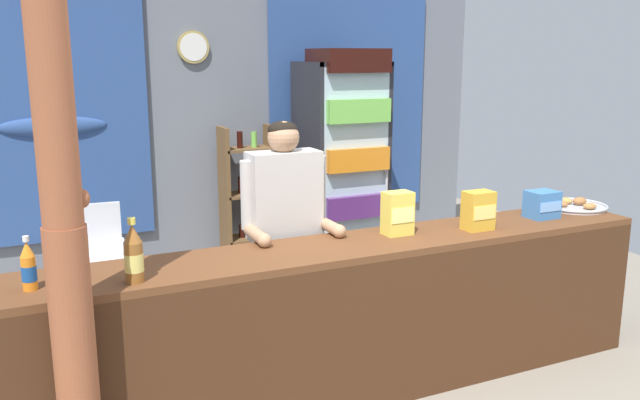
{
  "coord_description": "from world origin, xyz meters",
  "views": [
    {
      "loc": [
        -1.68,
        -2.69,
        1.96
      ],
      "look_at": [
        -0.01,
        0.89,
        1.09
      ],
      "focal_mm": 36.65,
      "sensor_mm": 36.0,
      "label": 1
    }
  ],
  "objects": [
    {
      "name": "ground_plane",
      "position": [
        0.0,
        1.21,
        0.0
      ],
      "size": [
        7.84,
        7.84,
        0.0
      ],
      "primitive_type": "plane",
      "color": "gray"
    },
    {
      "name": "back_wall_curtained",
      "position": [
        0.0,
        3.06,
        1.32
      ],
      "size": [
        5.3,
        0.22,
        2.57
      ],
      "color": "slate",
      "rests_on": "ground"
    },
    {
      "name": "stall_counter",
      "position": [
        -0.13,
        0.36,
        0.57
      ],
      "size": [
        4.16,
        0.52,
        0.92
      ],
      "color": "brown",
      "rests_on": "ground"
    },
    {
      "name": "timber_post",
      "position": [
        -1.53,
        0.11,
        1.22
      ],
      "size": [
        0.2,
        0.18,
        2.55
      ],
      "color": "#995133",
      "rests_on": "ground"
    },
    {
      "name": "drink_fridge",
      "position": [
        0.97,
        2.49,
        1.11
      ],
      "size": [
        0.7,
        0.69,
        2.03
      ],
      "color": "#232328",
      "rests_on": "ground"
    },
    {
      "name": "bottle_shelf_rack",
      "position": [
        0.17,
        2.8,
        0.7
      ],
      "size": [
        0.48,
        0.28,
        1.36
      ],
      "color": "brown",
      "rests_on": "ground"
    },
    {
      "name": "plastic_lawn_chair",
      "position": [
        -1.21,
        2.32,
        0.49
      ],
      "size": [
        0.47,
        0.47,
        0.86
      ],
      "color": "silver",
      "rests_on": "ground"
    },
    {
      "name": "shopkeeper",
      "position": [
        -0.24,
        0.88,
        1.01
      ],
      "size": [
        0.55,
        0.42,
        1.59
      ],
      "color": "#28282D",
      "rests_on": "ground"
    },
    {
      "name": "soda_bottle_iced_tea",
      "position": [
        -1.23,
        0.33,
        1.05
      ],
      "size": [
        0.09,
        0.09,
        0.31
      ],
      "color": "brown",
      "rests_on": "stall_counter"
    },
    {
      "name": "soda_bottle_orange_soda",
      "position": [
        -1.68,
        0.42,
        1.02
      ],
      "size": [
        0.07,
        0.07,
        0.25
      ],
      "color": "orange",
      "rests_on": "stall_counter"
    },
    {
      "name": "snack_box_instant_noodle",
      "position": [
        0.34,
        0.53,
        1.05
      ],
      "size": [
        0.17,
        0.12,
        0.26
      ],
      "color": "#EAD14C",
      "rests_on": "stall_counter"
    },
    {
      "name": "snack_box_choco_powder",
      "position": [
        0.84,
        0.42,
        1.04
      ],
      "size": [
        0.18,
        0.13,
        0.24
      ],
      "color": "gold",
      "rests_on": "stall_counter"
    },
    {
      "name": "snack_box_biscuit",
      "position": [
        1.42,
        0.48,
        1.01
      ],
      "size": [
        0.19,
        0.16,
        0.18
      ],
      "color": "#3D75B7",
      "rests_on": "stall_counter"
    },
    {
      "name": "pastry_tray",
      "position": [
        1.83,
        0.6,
        0.94
      ],
      "size": [
        0.45,
        0.45,
        0.07
      ],
      "color": "#BCBCC1",
      "rests_on": "stall_counter"
    }
  ]
}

